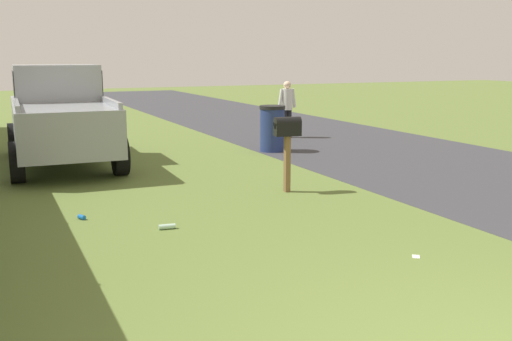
{
  "coord_description": "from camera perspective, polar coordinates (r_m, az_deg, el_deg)",
  "views": [
    {
      "loc": [
        -2.56,
        3.33,
        2.28
      ],
      "look_at": [
        3.51,
        0.55,
        0.98
      ],
      "focal_mm": 41.4,
      "sensor_mm": 36.0,
      "label": 1
    }
  ],
  "objects": [
    {
      "name": "trash_bin",
      "position": [
        14.28,
        1.58,
        4.09
      ],
      "size": [
        0.62,
        0.62,
        1.11
      ],
      "color": "navy",
      "rests_on": "ground"
    },
    {
      "name": "litter_wrapper_midfield_a",
      "position": [
        7.13,
        15.21,
        -8.01
      ],
      "size": [
        0.15,
        0.14,
        0.01
      ],
      "primitive_type": "cube",
      "rotation": [
        0.0,
        0.0,
        5.65
      ],
      "color": "silver",
      "rests_on": "ground"
    },
    {
      "name": "mailbox",
      "position": [
        9.91,
        3.06,
        3.66
      ],
      "size": [
        0.27,
        0.47,
        1.28
      ],
      "rotation": [
        0.0,
        0.0,
        -0.16
      ],
      "color": "brown",
      "rests_on": "ground"
    },
    {
      "name": "road_asphalt",
      "position": [
        12.39,
        20.39,
        -0.26
      ],
      "size": [
        60.0,
        5.6,
        0.01
      ],
      "primitive_type": "cube",
      "color": "#38383D",
      "rests_on": "ground"
    },
    {
      "name": "litter_can_midfield_b",
      "position": [
        8.75,
        -16.49,
        -4.34
      ],
      "size": [
        0.14,
        0.11,
        0.07
      ],
      "primitive_type": "cylinder",
      "rotation": [
        0.0,
        1.57,
        0.46
      ],
      "color": "blue",
      "rests_on": "ground"
    },
    {
      "name": "litter_bottle_far_scatter",
      "position": [
        8.02,
        -8.59,
        -5.38
      ],
      "size": [
        0.1,
        0.23,
        0.07
      ],
      "primitive_type": "cylinder",
      "rotation": [
        0.0,
        1.57,
        4.58
      ],
      "color": "#B2D8BF",
      "rests_on": "ground"
    },
    {
      "name": "pickup_truck",
      "position": [
        13.27,
        -18.44,
        5.36
      ],
      "size": [
        4.93,
        2.24,
        2.09
      ],
      "rotation": [
        0.0,
        0.0,
        -0.03
      ],
      "color": "#93999E",
      "rests_on": "ground"
    },
    {
      "name": "pedestrian",
      "position": [
        16.69,
        3.01,
        6.31
      ],
      "size": [
        0.3,
        0.57,
        1.58
      ],
      "rotation": [
        0.0,
        0.0,
        6.25
      ],
      "color": "black",
      "rests_on": "ground"
    }
  ]
}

